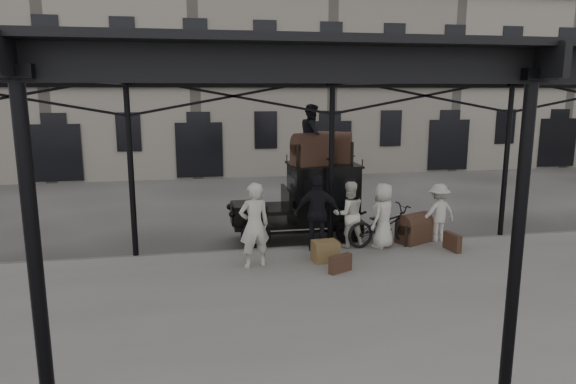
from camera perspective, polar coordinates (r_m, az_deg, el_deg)
The scene contains 18 objects.
ground at distance 12.03m, azimuth 7.20°, elevation -9.23°, with size 120.00×120.00×0.00m, color #383533.
platform at distance 10.26m, azimuth 10.68°, elevation -12.61°, with size 28.00×8.00×0.15m, color slate.
canopy at distance 9.67m, azimuth 11.06°, elevation 13.45°, with size 22.50×9.00×4.74m.
building_frontage at distance 29.07m, azimuth -3.74°, elevation 16.77°, with size 64.00×8.00×14.00m, color slate.
taxi at distance 14.47m, azimuth 2.65°, elevation -0.68°, with size 3.65×1.55×2.18m.
porter_left at distance 11.82m, azimuth -3.77°, elevation -3.69°, with size 0.73×0.48×2.00m, color #BCB8AC.
porter_midleft at distance 13.48m, azimuth 6.78°, elevation -2.45°, with size 0.84×0.66×1.74m, color silver.
porter_centre at distance 13.54m, azimuth 10.53°, elevation -2.58°, with size 0.83×0.54×1.70m, color beige.
porter_official at distance 13.02m, azimuth 3.35°, elevation -2.36°, with size 1.15×0.48×1.97m, color black.
porter_right at distance 14.46m, azimuth 16.35°, elevation -2.21°, with size 1.02×0.59×1.58m, color beige.
bicycle at distance 13.76m, azimuth 10.59°, elevation -3.67°, with size 0.72×2.08×1.09m, color black.
porter_roof at distance 14.10m, azimuth 2.69°, elevation 6.41°, with size 0.80×0.62×1.65m, color black.
steamer_trunk_roof_near at distance 13.99m, azimuth 2.61°, elevation 4.49°, with size 1.00×0.61×0.74m, color #432A1F, non-canonical shape.
steamer_trunk_roof_far at distance 14.61m, azimuth 5.08°, elevation 4.72°, with size 0.99×0.60×0.72m, color #432A1F, non-canonical shape.
steamer_trunk_platform at distance 14.28m, azimuth 13.81°, elevation -4.13°, with size 0.91×0.56×0.67m, color #432A1F, non-canonical shape.
wicker_hamper at distance 12.41m, azimuth 4.16°, elevation -6.57°, with size 0.60×0.45×0.50m, color olive.
suitcase_upright at distance 13.85m, azimuth 17.78°, elevation -5.30°, with size 0.15×0.60×0.45m, color #432A1F.
suitcase_flat at distance 11.73m, azimuth 5.83°, elevation -7.92°, with size 0.60×0.15×0.40m, color #432A1F.
Camera 1 is at (-3.51, -10.72, 4.19)m, focal length 32.00 mm.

